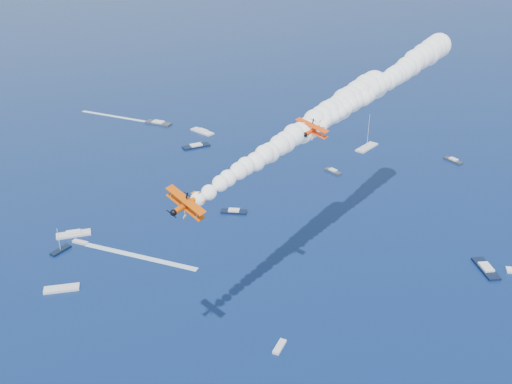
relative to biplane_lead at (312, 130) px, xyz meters
name	(u,v)px	position (x,y,z in m)	size (l,w,h in m)	color
biplane_lead	(312,130)	(0.00, 0.00, 0.00)	(6.58, 7.38, 4.45)	#FF4005
biplane_trail	(187,204)	(-30.82, -17.49, -3.12)	(7.14, 8.01, 4.83)	#D64B04
smoke_trail_lead	(388,80)	(28.59, 18.76, 2.64)	(59.09, 41.16, 12.20)	white
smoke_trail_trail	(301,131)	(-2.10, 1.08, -0.48)	(59.32, 40.81, 12.20)	white
spectator_boats	(174,196)	(-13.87, 84.25, -53.74)	(216.00, 171.65, 0.70)	silver
boat_wakes	(124,170)	(-27.27, 113.89, -54.06)	(38.64, 156.72, 0.04)	white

